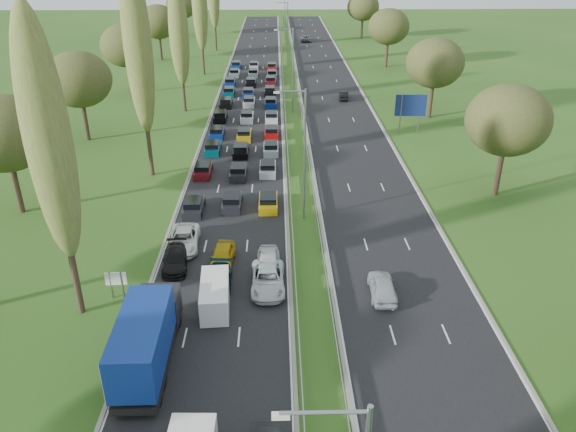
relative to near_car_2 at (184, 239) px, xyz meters
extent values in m
plane|color=#274E18|center=(10.22, 42.09, -0.74)|extent=(260.00, 260.00, 0.00)
cube|color=black|center=(3.47, 44.59, -0.74)|extent=(10.50, 215.00, 0.04)
cube|color=black|center=(16.97, 44.59, -0.74)|extent=(10.50, 215.00, 0.04)
cube|color=gray|center=(9.07, 44.59, -0.19)|extent=(0.06, 215.00, 0.32)
cube|color=gray|center=(11.37, 44.59, -0.19)|extent=(0.06, 215.00, 0.32)
cylinder|color=gray|center=(10.22, 5.09, 5.26)|extent=(0.18, 0.18, 12.00)
cylinder|color=gray|center=(10.22, 40.09, 5.26)|extent=(0.18, 0.18, 12.00)
cylinder|color=gray|center=(10.22, 75.09, 5.26)|extent=(0.18, 0.18, 12.00)
cylinder|color=gray|center=(10.22, 110.09, 5.26)|extent=(0.18, 0.18, 12.00)
cylinder|color=#2D2116|center=(-5.78, -8.91, 2.86)|extent=(0.44, 0.44, 7.20)
ellipsoid|color=brown|center=(-5.78, -8.91, 11.66)|extent=(2.80, 2.80, 16.00)
cylinder|color=#2D2116|center=(-5.78, 16.09, 3.22)|extent=(0.44, 0.44, 7.92)
ellipsoid|color=brown|center=(-5.78, 16.09, 12.90)|extent=(2.80, 2.80, 17.60)
cylinder|color=#2D2116|center=(-5.78, 41.09, 2.50)|extent=(0.44, 0.44, 6.48)
ellipsoid|color=brown|center=(-5.78, 41.09, 10.42)|extent=(2.80, 2.80, 14.40)
cylinder|color=#2D2116|center=(-5.78, 66.09, 2.86)|extent=(0.44, 0.44, 7.20)
ellipsoid|color=brown|center=(-5.78, 66.09, 11.66)|extent=(2.80, 2.80, 16.00)
cylinder|color=#2D2116|center=(-5.78, 91.09, 3.22)|extent=(0.44, 0.44, 7.92)
cylinder|color=#2D2116|center=(-16.28, 7.09, 1.68)|extent=(0.56, 0.56, 4.84)
ellipsoid|color=#38471E|center=(-16.28, 7.09, 6.96)|extent=(8.00, 8.00, 6.80)
cylinder|color=#2D2116|center=(-16.28, 28.09, 1.68)|extent=(0.56, 0.56, 4.84)
ellipsoid|color=#38471E|center=(-16.28, 28.09, 6.96)|extent=(8.00, 8.00, 6.80)
cylinder|color=#2D2116|center=(-16.28, 52.09, 1.68)|extent=(0.56, 0.56, 4.84)
ellipsoid|color=#38471E|center=(-16.28, 52.09, 6.96)|extent=(8.00, 8.00, 6.80)
cylinder|color=#2D2116|center=(-16.28, 80.09, 1.68)|extent=(0.56, 0.56, 4.84)
ellipsoid|color=#38471E|center=(-16.28, 80.09, 6.96)|extent=(8.00, 8.00, 6.80)
cylinder|color=#2D2116|center=(-16.28, 112.09, 1.68)|extent=(0.56, 0.56, 4.84)
ellipsoid|color=#38471E|center=(-16.28, 112.09, 6.96)|extent=(8.00, 8.00, 6.80)
cylinder|color=#2D2116|center=(29.72, 10.09, 1.68)|extent=(0.56, 0.56, 4.84)
ellipsoid|color=#38471E|center=(29.72, 10.09, 6.96)|extent=(8.00, 8.00, 6.80)
cylinder|color=#2D2116|center=(29.72, 37.09, 1.68)|extent=(0.56, 0.56, 4.84)
ellipsoid|color=#38471E|center=(29.72, 37.09, 6.96)|extent=(8.00, 8.00, 6.80)
cylinder|color=#2D2116|center=(29.72, 72.09, 1.68)|extent=(0.56, 0.56, 4.84)
ellipsoid|color=#38471E|center=(29.72, 72.09, 6.96)|extent=(8.00, 8.00, 6.80)
cylinder|color=#2D2116|center=(29.72, 107.09, 1.68)|extent=(0.56, 0.56, 4.84)
ellipsoid|color=#38471E|center=(29.72, 107.09, 6.96)|extent=(8.00, 8.00, 6.80)
cube|color=black|center=(-0.05, 6.66, -0.30)|extent=(1.75, 4.00, 0.80)
cube|color=#590F14|center=(-0.22, 15.86, -0.30)|extent=(1.75, 4.00, 0.80)
cube|color=#053F4C|center=(0.12, 22.96, -0.30)|extent=(1.75, 4.00, 0.80)
cube|color=navy|center=(0.09, 28.87, -0.30)|extent=(1.75, 4.00, 0.80)
cube|color=black|center=(-0.11, 36.28, -0.30)|extent=(1.75, 4.00, 0.80)
cube|color=black|center=(0.13, 43.40, -0.30)|extent=(1.75, 4.00, 0.80)
cube|color=#053F4C|center=(0.06, 50.35, -0.30)|extent=(1.75, 4.00, 0.80)
cube|color=navy|center=(-0.22, 56.95, -0.30)|extent=(1.75, 4.00, 0.80)
cube|color=silver|center=(0.10, 64.33, -0.30)|extent=(1.75, 4.00, 0.80)
cube|color=navy|center=(-0.03, 71.60, -0.30)|extent=(1.75, 4.00, 0.80)
cube|color=black|center=(3.47, 7.65, -0.30)|extent=(1.75, 4.00, 0.80)
cube|color=black|center=(3.63, 15.34, -0.30)|extent=(1.75, 4.00, 0.80)
cube|color=black|center=(3.52, 22.08, -0.30)|extent=(1.75, 4.00, 0.80)
cube|color=#BF990C|center=(3.65, 27.97, -0.30)|extent=(1.75, 4.00, 0.80)
cube|color=silver|center=(3.65, 36.00, -0.30)|extent=(1.75, 4.00, 0.80)
cube|color=#B2B7BC|center=(3.61, 44.02, -0.30)|extent=(1.75, 4.00, 0.80)
cube|color=navy|center=(3.29, 49.40, -0.30)|extent=(1.75, 4.00, 0.80)
cube|color=black|center=(3.44, 56.81, -0.30)|extent=(1.75, 4.00, 0.80)
cube|color=#B2B7BC|center=(3.58, 64.23, -0.30)|extent=(1.75, 4.00, 0.80)
cube|color=#B2B7BC|center=(3.48, 71.09, -0.30)|extent=(1.75, 4.00, 0.80)
cube|color=#BF990C|center=(6.93, 7.50, -0.30)|extent=(1.75, 4.00, 0.80)
cube|color=#B2B7BC|center=(6.78, 16.19, -0.30)|extent=(1.75, 4.00, 0.80)
cube|color=#B2B7BC|center=(7.10, 22.70, -0.30)|extent=(1.75, 4.00, 0.80)
cube|color=#A50C0A|center=(7.13, 28.89, -0.30)|extent=(1.75, 4.00, 0.80)
cube|color=silver|center=(7.09, 35.72, -0.30)|extent=(1.75, 4.00, 0.80)
cube|color=navy|center=(6.92, 43.47, -0.30)|extent=(1.75, 4.00, 0.80)
cube|color=black|center=(6.77, 50.61, -0.30)|extent=(1.75, 4.00, 0.80)
cube|color=#590F14|center=(6.84, 58.01, -0.30)|extent=(1.75, 4.00, 0.80)
cube|color=slate|center=(7.08, 63.27, -0.30)|extent=(1.75, 4.00, 0.80)
cube|color=#A50C0A|center=(6.97, 69.84, -0.30)|extent=(1.75, 4.00, 0.80)
imported|color=white|center=(0.00, 0.00, 0.00)|extent=(2.68, 5.32, 1.44)
imported|color=black|center=(-0.24, -3.11, -0.05)|extent=(2.27, 4.77, 1.34)
imported|color=#043046|center=(3.27, -6.43, -0.05)|extent=(2.21, 4.76, 1.35)
imported|color=#BB950C|center=(3.44, -2.80, 0.01)|extent=(1.96, 4.37, 1.46)
imported|color=silver|center=(7.04, -6.27, 0.01)|extent=(2.49, 5.28, 1.46)
imported|color=silver|center=(7.05, -3.88, 0.04)|extent=(1.85, 4.50, 1.53)
imported|color=#AAB0B4|center=(15.28, -7.41, 0.03)|extent=(1.94, 4.48, 1.51)
imported|color=black|center=(18.52, 47.30, -0.06)|extent=(1.75, 4.15, 1.33)
imported|color=gray|center=(15.29, 103.28, 0.01)|extent=(2.49, 5.27, 1.45)
cube|color=black|center=(0.00, -14.21, -0.02)|extent=(2.53, 9.47, 0.50)
cube|color=navy|center=(0.00, -15.37, 1.88)|extent=(2.63, 7.16, 2.80)
cube|color=silver|center=(0.00, -18.92, 1.88)|extent=(2.57, 0.06, 2.70)
cube|color=black|center=(0.00, -10.64, 0.83)|extent=(2.57, 2.32, 2.20)
cylinder|color=black|center=(0.00, -10.68, -0.22)|extent=(2.21, 1.00, 1.00)
cylinder|color=black|center=(0.00, -17.75, -0.22)|extent=(2.21, 1.00, 1.00)
cube|color=white|center=(3.40, -8.60, 0.28)|extent=(1.91, 4.79, 1.91)
cube|color=black|center=(3.40, -6.49, 0.19)|extent=(1.87, 0.77, 1.53)
cylinder|color=black|center=(2.59, -7.07, -0.40)|extent=(0.24, 0.65, 0.65)
cylinder|color=black|center=(4.21, -10.13, -0.40)|extent=(0.24, 0.65, 0.65)
cylinder|color=gray|center=(-4.08, -7.26, 0.31)|extent=(0.16, 0.16, 2.10)
cylinder|color=gray|center=(-3.28, -7.26, 0.31)|extent=(0.16, 0.16, 2.10)
cube|color=white|center=(-3.68, -7.26, 0.86)|extent=(1.50, 0.16, 1.00)
cylinder|color=gray|center=(23.92, 29.63, 1.86)|extent=(0.16, 0.16, 5.20)
cylinder|color=gray|center=(26.32, 29.63, 1.86)|extent=(0.16, 0.16, 5.20)
cube|color=navy|center=(25.12, 29.63, 3.06)|extent=(4.00, 0.28, 2.80)
camera|label=1|loc=(7.77, -40.98, 22.46)|focal=35.00mm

